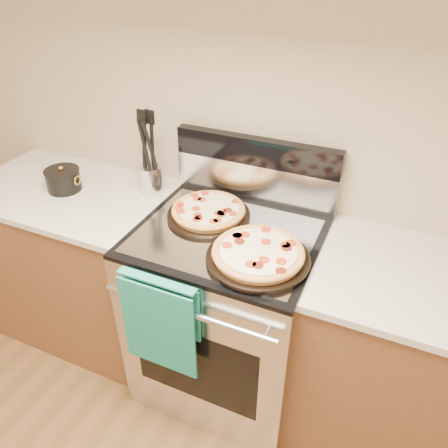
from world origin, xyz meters
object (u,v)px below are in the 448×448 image
at_px(range_body, 227,314).
at_px(utensil_crock, 151,179).
at_px(pepperoni_pizza_back, 209,212).
at_px(pepperoni_pizza_front, 258,254).
at_px(saucepan, 64,181).

bearing_deg(range_body, utensil_crock, 159.31).
relative_size(range_body, pepperoni_pizza_back, 2.52).
relative_size(pepperoni_pizza_back, pepperoni_pizza_front, 0.92).
bearing_deg(utensil_crock, pepperoni_pizza_back, -17.31).
xyz_separation_m(pepperoni_pizza_back, utensil_crock, (-0.36, 0.11, 0.03)).
bearing_deg(utensil_crock, pepperoni_pizza_front, -25.25).
bearing_deg(saucepan, utensil_crock, 20.67).
relative_size(pepperoni_pizza_front, saucepan, 2.41).
relative_size(pepperoni_pizza_front, utensil_crock, 2.79).
relative_size(range_body, utensil_crock, 6.46).
relative_size(range_body, pepperoni_pizza_front, 2.31).
bearing_deg(pepperoni_pizza_back, pepperoni_pizza_front, -33.45).
distance_m(pepperoni_pizza_back, saucepan, 0.76).
bearing_deg(range_body, pepperoni_pizza_back, 150.31).
relative_size(pepperoni_pizza_back, utensil_crock, 2.56).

